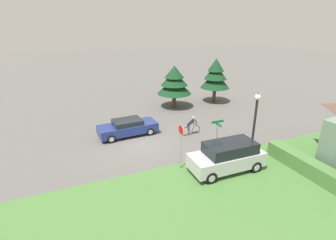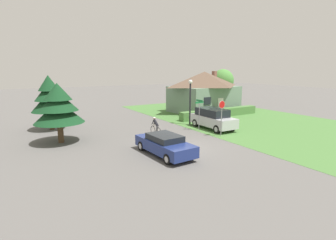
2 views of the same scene
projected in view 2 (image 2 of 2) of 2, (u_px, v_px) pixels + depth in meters
The scene contains 13 objects.
ground_plane at pixel (182, 149), 18.22m from camera, with size 140.00×140.00×0.00m, color #5B5956.
grass_verge_right at pixel (255, 121), 27.67m from camera, with size 16.00×36.00×0.01m, color #477538.
cottage_house at pixel (204, 91), 33.82m from camera, with size 9.19×7.00×5.19m.
hedge_row at pixel (220, 113), 30.28m from camera, with size 10.81×0.90×0.95m, color #4C7A3D.
sedan_left_lane at pixel (165, 144), 16.80m from camera, with size 2.08×4.79×1.34m.
cyclist at pixel (156, 127), 21.75m from camera, with size 0.44×1.71×1.54m.
parked_suv_right at pixel (213, 118), 24.17m from camera, with size 2.06×4.68×1.87m.
stop_sign at pixel (222, 112), 21.15m from camera, with size 0.64×0.07×2.96m.
street_lamp at pixel (190, 95), 25.52m from camera, with size 0.40×0.40×4.52m.
street_name_sign at pixel (199, 109), 23.35m from camera, with size 0.90×0.90×2.78m.
conifer_tall_near at pixel (58, 106), 19.23m from camera, with size 3.60×3.60×4.46m.
conifer_tall_far at pixel (49, 96), 23.40m from camera, with size 3.23×3.23×4.93m.
deciduous_tree_right at pixel (223, 81), 38.79m from camera, with size 3.22×3.22×5.45m.
Camera 2 is at (-9.82, -14.52, 5.43)m, focal length 28.00 mm.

